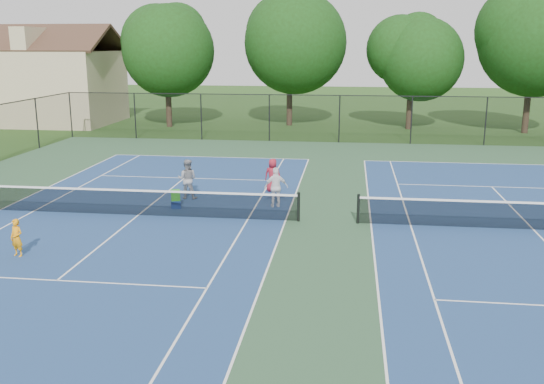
# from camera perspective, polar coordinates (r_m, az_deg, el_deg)

# --- Properties ---
(ground) EXTENTS (140.00, 140.00, 0.00)m
(ground) POSITION_cam_1_polar(r_m,az_deg,el_deg) (21.64, 5.28, -2.87)
(ground) COLOR #234716
(ground) RESTS_ON ground
(court_pad) EXTENTS (36.00, 36.00, 0.01)m
(court_pad) POSITION_cam_1_polar(r_m,az_deg,el_deg) (21.64, 5.28, -2.86)
(court_pad) COLOR #2E5336
(court_pad) RESTS_ON ground
(tennis_court_left) EXTENTS (12.00, 23.83, 1.07)m
(tennis_court_left) POSITION_cam_1_polar(r_m,az_deg,el_deg) (22.92, -12.49, -1.93)
(tennis_court_left) COLOR navy
(tennis_court_left) RESTS_ON ground
(tennis_court_right) EXTENTS (12.00, 23.83, 1.07)m
(tennis_court_right) POSITION_cam_1_polar(r_m,az_deg,el_deg) (22.51, 23.41, -3.06)
(tennis_court_right) COLOR navy
(tennis_court_right) RESTS_ON ground
(perimeter_fence) EXTENTS (36.08, 36.08, 3.02)m
(perimeter_fence) POSITION_cam_1_polar(r_m,az_deg,el_deg) (21.24, 5.38, 1.28)
(perimeter_fence) COLOR black
(perimeter_fence) RESTS_ON ground
(tree_back_a) EXTENTS (6.80, 6.80, 9.15)m
(tree_back_a) POSITION_cam_1_polar(r_m,az_deg,el_deg) (46.77, -9.92, 13.43)
(tree_back_a) COLOR #2D2116
(tree_back_a) RESTS_ON ground
(tree_back_b) EXTENTS (7.60, 7.60, 10.03)m
(tree_back_b) POSITION_cam_1_polar(r_m,az_deg,el_deg) (46.96, 1.69, 14.31)
(tree_back_b) COLOR #2D2116
(tree_back_b) RESTS_ON ground
(tree_back_c) EXTENTS (6.00, 6.00, 8.40)m
(tree_back_c) POSITION_cam_1_polar(r_m,az_deg,el_deg) (45.94, 13.08, 12.59)
(tree_back_c) COLOR #2D2116
(tree_back_c) RESTS_ON ground
(tree_back_d) EXTENTS (7.80, 7.80, 10.37)m
(tree_back_d) POSITION_cam_1_polar(r_m,az_deg,el_deg) (46.40, 23.44, 13.50)
(tree_back_d) COLOR #2D2116
(tree_back_d) RESTS_ON ground
(clapboard_house) EXTENTS (10.80, 8.10, 7.65)m
(clapboard_house) POSITION_cam_1_polar(r_m,az_deg,el_deg) (51.58, -20.27, 9.54)
(clapboard_house) COLOR tan
(clapboard_house) RESTS_ON ground
(child_player) EXTENTS (0.48, 0.38, 1.15)m
(child_player) POSITION_cam_1_polar(r_m,az_deg,el_deg) (19.56, -22.90, -4.00)
(child_player) COLOR orange
(child_player) RESTS_ON ground
(instructor) EXTENTS (0.80, 0.63, 1.63)m
(instructor) POSITION_cam_1_polar(r_m,az_deg,el_deg) (24.90, -7.97, 1.21)
(instructor) COLOR gray
(instructor) RESTS_ON ground
(bystander_a) EXTENTS (0.99, 0.61, 1.57)m
(bystander_a) POSITION_cam_1_polar(r_m,az_deg,el_deg) (23.36, 0.39, 0.44)
(bystander_a) COLOR white
(bystander_a) RESTS_ON ground
(bystander_c) EXTENTS (0.73, 0.50, 1.44)m
(bystander_c) POSITION_cam_1_polar(r_m,az_deg,el_deg) (25.84, 0.07, 1.59)
(bystander_c) COLOR maroon
(bystander_c) RESTS_ON ground
(ball_crate) EXTENTS (0.45, 0.43, 0.31)m
(ball_crate) POSITION_cam_1_polar(r_m,az_deg,el_deg) (23.63, -9.04, -1.15)
(ball_crate) COLOR navy
(ball_crate) RESTS_ON ground
(ball_hopper) EXTENTS (0.41, 0.37, 0.41)m
(ball_hopper) POSITION_cam_1_polar(r_m,az_deg,el_deg) (23.54, -9.07, -0.30)
(ball_hopper) COLOR green
(ball_hopper) RESTS_ON ball_crate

